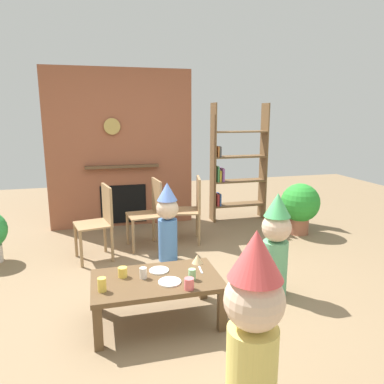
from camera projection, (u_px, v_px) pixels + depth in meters
name	position (u px, v px, depth m)	size (l,w,h in m)	color
ground_plane	(188.00, 298.00, 3.52)	(12.00, 12.00, 0.00)	#846B4C
brick_fireplace_feature	(121.00, 150.00, 5.62)	(2.20, 0.28, 2.40)	#935138
bookshelf	(235.00, 167.00, 5.95)	(0.90, 0.28, 1.90)	brown
coffee_table	(157.00, 285.00, 3.07)	(1.07, 0.64, 0.39)	brown
paper_cup_near_left	(123.00, 272.00, 3.07)	(0.08, 0.08, 0.09)	#F2CC4C
paper_cup_near_right	(189.00, 284.00, 2.86)	(0.08, 0.08, 0.09)	#E5666B
paper_cup_center	(143.00, 273.00, 3.05)	(0.06, 0.06, 0.09)	silver
paper_cup_far_left	(192.00, 274.00, 3.02)	(0.06, 0.06, 0.09)	#8CD18C
paper_cup_far_right	(102.00, 285.00, 2.82)	(0.07, 0.07, 0.11)	#F2CC4C
paper_plate_front	(159.00, 270.00, 3.19)	(0.17, 0.17, 0.01)	white
paper_plate_rear	(170.00, 282.00, 2.98)	(0.19, 0.19, 0.01)	white
birthday_cake_slice	(197.00, 259.00, 3.36)	(0.10, 0.10, 0.08)	#EAC68C
table_fork	(201.00, 270.00, 3.21)	(0.15, 0.02, 0.01)	silver
child_with_cone_hat	(253.00, 329.00, 1.94)	(0.32, 0.32, 1.17)	#E0CC66
child_in_pink	(276.00, 242.00, 3.49)	(0.28, 0.28, 1.01)	#66B27F
child_by_the_chairs	(167.00, 220.00, 4.33)	(0.26, 0.26, 0.95)	#4C7FC6
dining_chair_left	(100.00, 218.00, 4.39)	(0.47, 0.47, 0.90)	#9E7A51
dining_chair_middle	(150.00, 209.00, 4.78)	(0.44, 0.44, 0.90)	#9E7A51
dining_chair_right	(192.00, 206.00, 4.96)	(0.47, 0.47, 0.90)	#9E7A51
potted_plant_tall	(300.00, 205.00, 5.32)	(0.56, 0.56, 0.75)	#9E5B42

